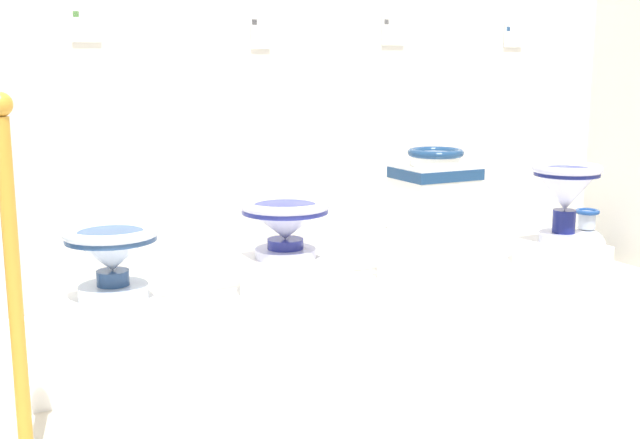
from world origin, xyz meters
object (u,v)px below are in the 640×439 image
at_px(plinth_block_broad_patterned, 286,279).
at_px(plinth_block_pale_glazed, 562,256).
at_px(antique_toilet_pale_glazed, 566,190).
at_px(stanchion_post_near_left, 19,355).
at_px(antique_toilet_tall_cobalt, 435,190).
at_px(info_placard_third, 260,32).
at_px(antique_toilet_broad_patterned, 285,220).
at_px(plinth_block_tall_cobalt, 433,258).
at_px(plinth_block_slender_white, 115,314).
at_px(info_placard_fifth, 513,36).
at_px(info_placard_second, 85,25).
at_px(antique_toilet_slender_white, 112,252).
at_px(decorative_vase_companion, 585,244).
at_px(info_placard_fourth, 393,31).

xyz_separation_m(plinth_block_broad_patterned, plinth_block_pale_glazed, (1.46, -0.15, -0.03)).
height_order(antique_toilet_pale_glazed, stanchion_post_near_left, stanchion_post_near_left).
bearing_deg(plinth_block_broad_patterned, plinth_block_pale_glazed, -5.69).
height_order(antique_toilet_tall_cobalt, info_placard_third, info_placard_third).
distance_m(antique_toilet_broad_patterned, antique_toilet_tall_cobalt, 0.74).
bearing_deg(antique_toilet_broad_patterned, plinth_block_tall_cobalt, -4.61).
height_order(antique_toilet_broad_patterned, plinth_block_tall_cobalt, antique_toilet_broad_patterned).
xyz_separation_m(plinth_block_slender_white, antique_toilet_tall_cobalt, (1.48, -0.02, 0.39)).
height_order(antique_toilet_tall_cobalt, stanchion_post_near_left, stanchion_post_near_left).
bearing_deg(info_placard_fifth, info_placard_second, 180.00).
relative_size(antique_toilet_slender_white, stanchion_post_near_left, 0.35).
distance_m(antique_toilet_slender_white, plinth_block_tall_cobalt, 1.49).
xyz_separation_m(antique_toilet_slender_white, stanchion_post_near_left, (-0.44, -0.84, -0.06)).
distance_m(antique_toilet_slender_white, plinth_block_broad_patterned, 0.78).
xyz_separation_m(plinth_block_tall_cobalt, decorative_vase_companion, (1.11, 0.14, -0.08)).
bearing_deg(plinth_block_pale_glazed, stanchion_post_near_left, -164.47).
distance_m(antique_toilet_tall_cobalt, info_placard_second, 1.67).
bearing_deg(plinth_block_pale_glazed, info_placard_fifth, 89.22).
relative_size(info_placard_fourth, decorative_vase_companion, 0.41).
bearing_deg(plinth_block_pale_glazed, decorative_vase_companion, 30.29).
height_order(antique_toilet_tall_cobalt, info_placard_fifth, info_placard_fifth).
relative_size(plinth_block_tall_cobalt, info_placard_fourth, 2.78).
xyz_separation_m(plinth_block_slender_white, info_placard_fourth, (1.47, 0.34, 1.11)).
xyz_separation_m(antique_toilet_tall_cobalt, antique_toilet_pale_glazed, (0.72, -0.09, -0.04)).
bearing_deg(decorative_vase_companion, plinth_block_slender_white, -177.35).
height_order(antique_toilet_slender_white, info_placard_fourth, info_placard_fourth).
height_order(plinth_block_pale_glazed, antique_toilet_pale_glazed, antique_toilet_pale_glazed).
relative_size(antique_toilet_tall_cobalt, info_placard_fifth, 3.20).
bearing_deg(stanchion_post_near_left, info_placard_second, 69.05).
bearing_deg(stanchion_post_near_left, antique_toilet_slender_white, 62.58).
height_order(plinth_block_slender_white, plinth_block_pale_glazed, plinth_block_pale_glazed).
bearing_deg(info_placard_second, info_placard_fourth, 0.00).
height_order(antique_toilet_broad_patterned, plinth_block_pale_glazed, antique_toilet_broad_patterned).
distance_m(info_placard_third, info_placard_fourth, 0.69).
xyz_separation_m(plinth_block_slender_white, decorative_vase_companion, (2.60, 0.12, -0.01)).
xyz_separation_m(plinth_block_slender_white, plinth_block_broad_patterned, (0.75, 0.04, 0.04)).
bearing_deg(antique_toilet_pale_glazed, info_placard_third, 162.61).
bearing_deg(info_placard_fourth, plinth_block_pale_glazed, -31.29).
height_order(info_placard_fifth, stanchion_post_near_left, info_placard_fifth).
height_order(antique_toilet_pale_glazed, info_placard_fifth, info_placard_fifth).
xyz_separation_m(plinth_block_broad_patterned, plinth_block_tall_cobalt, (0.73, -0.06, 0.03)).
bearing_deg(plinth_block_tall_cobalt, info_placard_second, 166.11).
bearing_deg(stanchion_post_near_left, plinth_block_slender_white, 62.58).
height_order(antique_toilet_pale_glazed, info_placard_second, info_placard_second).
distance_m(info_placard_fifth, decorative_vase_companion, 1.20).
bearing_deg(stanchion_post_near_left, plinth_block_broad_patterned, 36.54).
bearing_deg(info_placard_second, plinth_block_slender_white, -92.65).
relative_size(plinth_block_broad_patterned, info_placard_fifth, 2.79).
bearing_deg(antique_toilet_pale_glazed, info_placard_second, 168.43).
relative_size(plinth_block_tall_cobalt, info_placard_fifth, 3.14).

